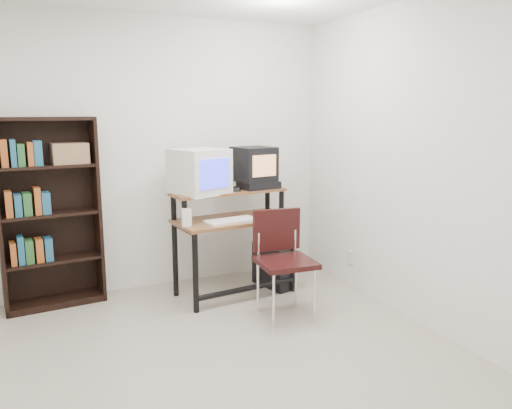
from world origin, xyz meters
name	(u,v)px	position (x,y,z in m)	size (l,w,h in m)	color
floor	(191,388)	(0.00, 0.00, -0.01)	(4.00, 4.00, 0.01)	#B6AA97
back_wall	(126,156)	(0.00, 2.00, 1.30)	(4.00, 0.01, 2.60)	white
front_wall	(439,302)	(0.00, -2.00, 1.30)	(4.00, 0.01, 2.60)	white
right_wall	(446,168)	(2.00, 0.00, 1.30)	(0.01, 4.00, 2.60)	white
computer_desk	(234,224)	(0.87, 1.45, 0.68)	(1.15, 0.67, 0.98)	brown
crt_monitor	(199,172)	(0.57, 1.54, 1.18)	(0.56, 0.56, 0.41)	white
vcr	(259,186)	(1.17, 1.55, 1.01)	(0.36, 0.26, 0.08)	black
crt_tv	(254,164)	(1.14, 1.59, 1.22)	(0.41, 0.40, 0.33)	black
cd_spindle	(234,190)	(0.90, 1.49, 0.99)	(0.12, 0.12, 0.05)	#26262B
keyboard	(231,221)	(0.79, 1.31, 0.74)	(0.47, 0.21, 0.04)	white
mousepad	(266,218)	(1.17, 1.39, 0.72)	(0.22, 0.18, 0.01)	black
mouse	(267,216)	(1.19, 1.39, 0.74)	(0.10, 0.06, 0.03)	white
desk_speaker	(187,218)	(0.38, 1.32, 0.80)	(0.08, 0.07, 0.17)	white
pc_tower	(273,266)	(1.30, 1.47, 0.21)	(0.20, 0.45, 0.42)	black
school_chair	(282,251)	(1.06, 0.82, 0.55)	(0.48, 0.48, 0.89)	black
bookshelf	(49,210)	(-0.71, 1.85, 0.86)	(0.86, 0.36, 1.67)	black
wall_outlet	(350,257)	(1.99, 1.15, 0.30)	(0.02, 0.08, 0.12)	beige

